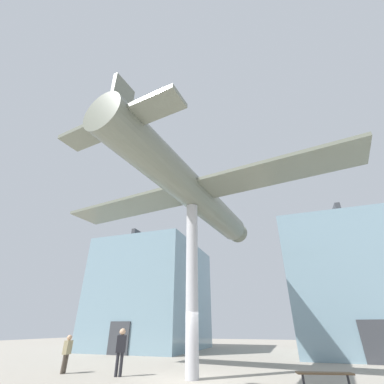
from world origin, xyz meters
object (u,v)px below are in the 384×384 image
Objects in this scene: support_pylon_central at (192,280)px; plaza_bench at (325,374)px; visitor_second at (67,351)px; suspended_airplane at (194,193)px; visitor_person at (121,348)px.

support_pylon_central is 4.03× the size of plaza_bench.
visitor_second is at bearing -175.49° from support_pylon_central.
suspended_airplane is 8.27m from visitor_person.
support_pylon_central is 4.96× the size of visitor_second.
suspended_airplane is 9.59m from plaza_bench.
suspended_airplane is 11.02× the size of visitor_second.
visitor_person is (-3.29, -0.61, -7.56)m from suspended_airplane.
support_pylon_central is 6.06m from plaza_bench.
visitor_second is (-6.17, -0.71, -7.75)m from suspended_airplane.
suspended_airplane is at bearing 174.16° from plaza_bench.
suspended_airplane is 9.32× the size of visitor_person.
visitor_second is at bearing 157.45° from visitor_person.
plaza_bench is (11.13, 0.21, -0.44)m from visitor_second.
support_pylon_central is 4.31m from visitor_person.
visitor_second is 0.81× the size of plaza_bench.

